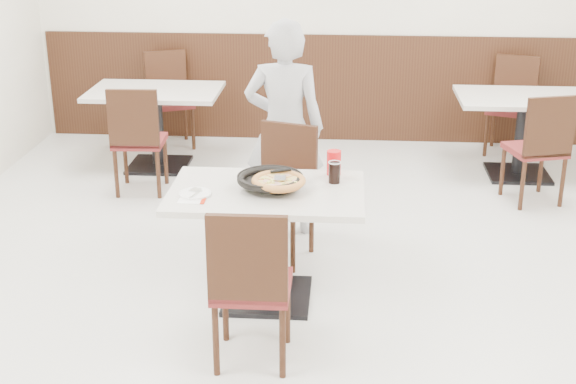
# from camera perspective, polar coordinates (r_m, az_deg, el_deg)

# --- Properties ---
(floor) EXTENTS (7.00, 7.00, 0.00)m
(floor) POSITION_cam_1_polar(r_m,az_deg,el_deg) (5.28, 1.81, -7.29)
(floor) COLOR beige
(floor) RESTS_ON ground
(wall_back) EXTENTS (6.00, 0.04, 2.80)m
(wall_back) POSITION_cam_1_polar(r_m,az_deg,el_deg) (8.23, 3.05, 13.18)
(wall_back) COLOR beige
(wall_back) RESTS_ON floor
(wainscot_back) EXTENTS (5.90, 0.03, 1.10)m
(wainscot_back) POSITION_cam_1_polar(r_m,az_deg,el_deg) (8.37, 2.94, 7.39)
(wainscot_back) COLOR black
(wainscot_back) RESTS_ON floor
(main_table) EXTENTS (1.30, 0.95, 0.75)m
(main_table) POSITION_cam_1_polar(r_m,az_deg,el_deg) (5.07, -1.50, -3.81)
(main_table) COLOR beige
(main_table) RESTS_ON floor
(chair_near) EXTENTS (0.42, 0.42, 0.95)m
(chair_near) POSITION_cam_1_polar(r_m,az_deg,el_deg) (4.40, -2.57, -6.44)
(chair_near) COLOR black
(chair_near) RESTS_ON floor
(chair_far) EXTENTS (0.53, 0.53, 0.95)m
(chair_far) POSITION_cam_1_polar(r_m,az_deg,el_deg) (5.60, -0.66, -0.28)
(chair_far) COLOR black
(chair_far) RESTS_ON floor
(trivet) EXTENTS (0.14, 0.14, 0.04)m
(trivet) POSITION_cam_1_polar(r_m,az_deg,el_deg) (4.89, -0.64, 0.21)
(trivet) COLOR black
(trivet) RESTS_ON main_table
(pizza_pan) EXTENTS (0.39, 0.39, 0.01)m
(pizza_pan) POSITION_cam_1_polar(r_m,az_deg,el_deg) (4.93, -1.29, 0.68)
(pizza_pan) COLOR black
(pizza_pan) RESTS_ON trivet
(pizza) EXTENTS (0.32, 0.32, 0.02)m
(pizza) POSITION_cam_1_polar(r_m,az_deg,el_deg) (4.86, -0.66, 0.62)
(pizza) COLOR #D18D47
(pizza) RESTS_ON pizza_pan
(pizza_server) EXTENTS (0.07, 0.09, 0.00)m
(pizza_server) POSITION_cam_1_polar(r_m,az_deg,el_deg) (4.86, -0.57, 1.02)
(pizza_server) COLOR silver
(pizza_server) RESTS_ON pizza
(napkin) EXTENTS (0.15, 0.15, 0.00)m
(napkin) POSITION_cam_1_polar(r_m,az_deg,el_deg) (4.81, -6.89, -0.51)
(napkin) COLOR white
(napkin) RESTS_ON main_table
(side_plate) EXTENTS (0.22, 0.22, 0.01)m
(side_plate) POSITION_cam_1_polar(r_m,az_deg,el_deg) (4.88, -6.63, -0.11)
(side_plate) COLOR white
(side_plate) RESTS_ON napkin
(fork) EXTENTS (0.06, 0.15, 0.00)m
(fork) POSITION_cam_1_polar(r_m,az_deg,el_deg) (4.84, -6.61, -0.16)
(fork) COLOR silver
(fork) RESTS_ON side_plate
(cola_glass) EXTENTS (0.08, 0.08, 0.13)m
(cola_glass) POSITION_cam_1_polar(r_m,az_deg,el_deg) (5.04, 3.32, 1.36)
(cola_glass) COLOR black
(cola_glass) RESTS_ON main_table
(red_cup) EXTENTS (0.10, 0.10, 0.16)m
(red_cup) POSITION_cam_1_polar(r_m,az_deg,el_deg) (5.18, 3.28, 2.09)
(red_cup) COLOR red
(red_cup) RESTS_ON main_table
(diner_person) EXTENTS (0.60, 0.39, 1.63)m
(diner_person) POSITION_cam_1_polar(r_m,az_deg,el_deg) (5.97, -0.26, 4.55)
(diner_person) COLOR silver
(diner_person) RESTS_ON floor
(bg_table_left) EXTENTS (1.30, 0.96, 0.75)m
(bg_table_left) POSITION_cam_1_polar(r_m,az_deg,el_deg) (7.64, -9.29, 4.47)
(bg_table_left) COLOR beige
(bg_table_left) RESTS_ON floor
(bg_chair_left_near) EXTENTS (0.44, 0.44, 0.95)m
(bg_chair_left_near) POSITION_cam_1_polar(r_m,az_deg,el_deg) (7.01, -10.51, 3.76)
(bg_chair_left_near) COLOR black
(bg_chair_left_near) RESTS_ON floor
(bg_chair_left_far) EXTENTS (0.55, 0.55, 0.95)m
(bg_chair_left_far) POSITION_cam_1_polar(r_m,az_deg,el_deg) (8.23, -8.35, 6.42)
(bg_chair_left_far) COLOR black
(bg_chair_left_far) RESTS_ON floor
(bg_table_right) EXTENTS (1.24, 0.85, 0.75)m
(bg_table_right) POSITION_cam_1_polar(r_m,az_deg,el_deg) (7.60, 16.27, 3.83)
(bg_table_right) COLOR beige
(bg_table_right) RESTS_ON floor
(bg_chair_right_near) EXTENTS (0.52, 0.52, 0.95)m
(bg_chair_right_near) POSITION_cam_1_polar(r_m,az_deg,el_deg) (6.97, 17.18, 3.07)
(bg_chair_right_near) COLOR black
(bg_chair_right_near) RESTS_ON floor
(bg_chair_right_far) EXTENTS (0.54, 0.54, 0.95)m
(bg_chair_right_far) POSITION_cam_1_polar(r_m,az_deg,el_deg) (8.21, 15.55, 5.84)
(bg_chair_right_far) COLOR black
(bg_chair_right_far) RESTS_ON floor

